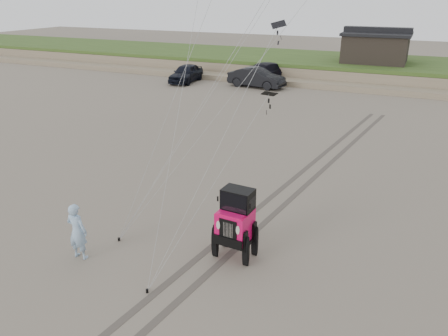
{
  "coord_description": "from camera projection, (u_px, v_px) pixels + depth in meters",
  "views": [
    {
      "loc": [
        6.52,
        -9.77,
        8.27
      ],
      "look_at": [
        0.78,
        3.0,
        2.6
      ],
      "focal_mm": 35.0,
      "sensor_mm": 36.0,
      "label": 1
    }
  ],
  "objects": [
    {
      "name": "tire_tracks",
      "position": [
        293.0,
        187.0,
        19.84
      ],
      "size": [
        5.22,
        29.74,
        0.01
      ],
      "color": "#4C443D",
      "rests_on": "ground"
    },
    {
      "name": "stake_aux",
      "position": [
        147.0,
        291.0,
        12.89
      ],
      "size": [
        0.08,
        0.08,
        0.12
      ],
      "primitive_type": "cylinder",
      "color": "black",
      "rests_on": "ground"
    },
    {
      "name": "cabin",
      "position": [
        376.0,
        46.0,
        43.15
      ],
      "size": [
        6.4,
        5.4,
        3.35
      ],
      "color": "black",
      "rests_on": "dune_ridge"
    },
    {
      "name": "truck_a",
      "position": [
        186.0,
        73.0,
        42.7
      ],
      "size": [
        2.52,
        5.22,
        1.72
      ],
      "primitive_type": "imported",
      "rotation": [
        0.0,
        0.0,
        0.1
      ],
      "color": "black",
      "rests_on": "ground"
    },
    {
      "name": "dune_ridge",
      "position": [
        353.0,
        69.0,
        45.24
      ],
      "size": [
        160.0,
        14.25,
        1.73
      ],
      "color": "#7A6B54",
      "rests_on": "ground"
    },
    {
      "name": "truck_c",
      "position": [
        262.0,
        73.0,
        42.61
      ],
      "size": [
        4.57,
        6.71,
        1.8
      ],
      "primitive_type": "imported",
      "rotation": [
        0.0,
        0.0,
        -0.36
      ],
      "color": "black",
      "rests_on": "ground"
    },
    {
      "name": "truck_b",
      "position": [
        257.0,
        78.0,
        40.35
      ],
      "size": [
        5.56,
        2.56,
        1.77
      ],
      "primitive_type": "imported",
      "rotation": [
        0.0,
        0.0,
        1.44
      ],
      "color": "black",
      "rests_on": "ground"
    },
    {
      "name": "stake_main",
      "position": [
        119.0,
        239.0,
        15.58
      ],
      "size": [
        0.08,
        0.08,
        0.12
      ],
      "primitive_type": "cylinder",
      "color": "black",
      "rests_on": "ground"
    },
    {
      "name": "ground",
      "position": [
        163.0,
        272.0,
        13.84
      ],
      "size": [
        160.0,
        160.0,
        0.0
      ],
      "primitive_type": "plane",
      "color": "#6B6054",
      "rests_on": "ground"
    },
    {
      "name": "jeep",
      "position": [
        235.0,
        231.0,
        14.34
      ],
      "size": [
        2.58,
        5.3,
        1.92
      ],
      "primitive_type": null,
      "rotation": [
        0.0,
        0.0,
        -0.07
      ],
      "color": "#E20B55",
      "rests_on": "ground"
    },
    {
      "name": "man",
      "position": [
        77.0,
        231.0,
        14.27
      ],
      "size": [
        0.73,
        0.49,
        1.98
      ],
      "primitive_type": "imported",
      "rotation": [
        0.0,
        0.0,
        3.16
      ],
      "color": "#86A5D0",
      "rests_on": "ground"
    }
  ]
}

